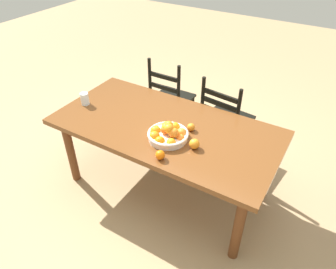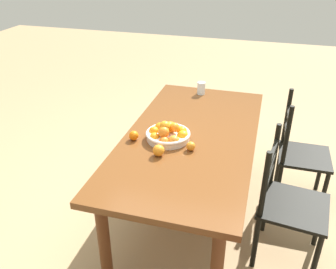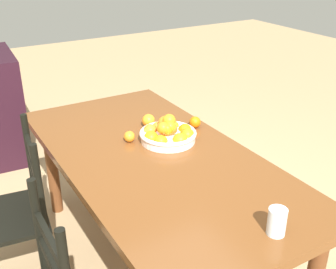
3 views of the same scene
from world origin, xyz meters
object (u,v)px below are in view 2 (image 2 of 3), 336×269
(dining_table, at_px, (191,144))
(orange_loose_2, at_px, (134,136))
(chair_near_window, at_px, (287,203))
(fruit_bowl, at_px, (168,134))
(chair_by_cabinet, at_px, (299,155))
(drinking_glass, at_px, (201,88))
(orange_loose_1, at_px, (159,150))
(orange_loose_0, at_px, (191,146))

(dining_table, height_order, orange_loose_2, orange_loose_2)
(chair_near_window, relative_size, fruit_bowl, 2.88)
(chair_by_cabinet, distance_m, fruit_bowl, 1.18)
(orange_loose_2, height_order, drinking_glass, drinking_glass)
(orange_loose_1, bearing_deg, chair_near_window, 95.54)
(orange_loose_0, relative_size, orange_loose_1, 0.79)
(orange_loose_0, xyz_separation_m, drinking_glass, (-1.03, -0.14, 0.03))
(chair_by_cabinet, height_order, orange_loose_1, chair_by_cabinet)
(orange_loose_2, bearing_deg, chair_near_window, 86.34)
(orange_loose_2, distance_m, drinking_glass, 1.05)
(dining_table, distance_m, chair_near_window, 0.80)
(orange_loose_1, xyz_separation_m, drinking_glass, (-1.16, 0.06, 0.02))
(chair_near_window, height_order, orange_loose_0, chair_near_window)
(orange_loose_0, bearing_deg, chair_by_cabinet, 130.03)
(chair_by_cabinet, xyz_separation_m, orange_loose_2, (0.64, -1.22, 0.34))
(orange_loose_2, xyz_separation_m, drinking_glass, (-1.01, 0.30, 0.02))
(dining_table, bearing_deg, chair_by_cabinet, 117.99)
(fruit_bowl, height_order, orange_loose_2, fruit_bowl)
(chair_by_cabinet, xyz_separation_m, orange_loose_1, (0.79, -0.98, 0.34))
(orange_loose_2, bearing_deg, orange_loose_0, 86.33)
(drinking_glass, bearing_deg, fruit_bowl, -3.59)
(chair_by_cabinet, xyz_separation_m, drinking_glass, (-0.37, -0.93, 0.36))
(chair_near_window, relative_size, orange_loose_2, 13.40)
(chair_by_cabinet, bearing_deg, drinking_glass, 68.24)
(dining_table, xyz_separation_m, orange_loose_2, (0.19, -0.38, 0.12))
(dining_table, height_order, orange_loose_0, orange_loose_0)
(chair_by_cabinet, distance_m, drinking_glass, 1.06)
(chair_near_window, height_order, chair_by_cabinet, chair_by_cabinet)
(orange_loose_0, height_order, orange_loose_1, orange_loose_1)
(chair_near_window, height_order, orange_loose_2, chair_near_window)
(chair_by_cabinet, distance_m, orange_loose_2, 1.42)
(chair_by_cabinet, height_order, orange_loose_0, chair_by_cabinet)
(chair_near_window, xyz_separation_m, orange_loose_2, (-0.07, -1.12, 0.32))
(chair_near_window, distance_m, orange_loose_0, 0.76)
(chair_by_cabinet, distance_m, orange_loose_0, 1.09)
(orange_loose_0, relative_size, drinking_glass, 0.55)
(dining_table, xyz_separation_m, orange_loose_0, (0.22, 0.05, 0.12))
(dining_table, xyz_separation_m, chair_near_window, (0.26, 0.73, -0.20))
(dining_table, bearing_deg, orange_loose_1, -22.71)
(fruit_bowl, relative_size, orange_loose_1, 4.08)
(fruit_bowl, relative_size, orange_loose_2, 4.65)
(orange_loose_2, bearing_deg, dining_table, 116.49)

